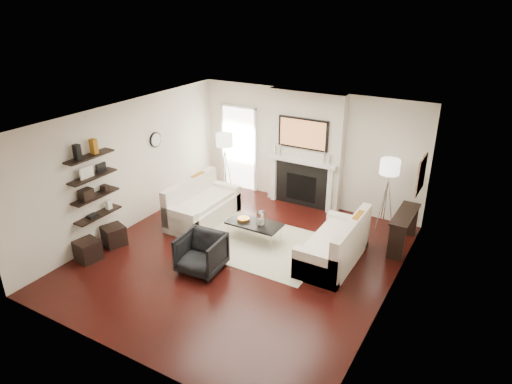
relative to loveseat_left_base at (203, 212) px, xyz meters
The scene contains 71 objects.
room_envelope 2.13m from the loveseat_left_base, 31.15° to the right, with size 6.00×6.00×6.00m.
chimney_breast 2.73m from the loveseat_left_base, 51.69° to the left, with size 1.80×0.25×2.70m, color silver.
fireplace_surround 2.40m from the loveseat_left_base, 49.68° to the left, with size 1.30×0.02×1.04m, color black.
firebox 2.38m from the loveseat_left_base, 49.60° to the left, with size 0.75×0.02×0.65m, color black.
mantel_pilaster_l 1.99m from the loveseat_left_base, 65.35° to the left, with size 0.12×0.08×1.10m, color white.
mantel_pilaster_r 2.90m from the loveseat_left_base, 38.27° to the left, with size 0.12×0.08×1.10m, color white.
mantel_shelf 2.51m from the loveseat_left_base, 48.88° to the left, with size 1.70×0.18×0.07m, color white.
tv_body 2.83m from the loveseat_left_base, 49.28° to the left, with size 1.20×0.06×0.70m, color black.
tv_screen 2.81m from the loveseat_left_base, 48.77° to the left, with size 1.10×0.01×0.62m, color #BF723F.
candlestick_l_tall 2.30m from the loveseat_left_base, 60.87° to the left, with size 0.04×0.04×0.30m, color silver.
candlestick_l_short 2.24m from the loveseat_left_base, 64.17° to the left, with size 0.04×0.04×0.24m, color silver.
candlestick_r_tall 2.95m from the loveseat_left_base, 40.32° to the left, with size 0.04×0.04×0.30m, color silver.
candlestick_r_short 3.03m from the loveseat_left_base, 38.62° to the left, with size 0.04×0.04×0.24m, color silver.
hallway_panel 2.24m from the loveseat_left_base, 98.67° to the left, with size 0.90×0.02×2.10m, color white.
door_trim_l 2.34m from the loveseat_left_base, 111.33° to the left, with size 0.06×0.06×2.16m, color white.
door_trim_r 2.20m from the loveseat_left_base, 85.30° to the left, with size 0.06×0.06×2.16m, color white.
door_trim_top 2.81m from the loveseat_left_base, 98.76° to the left, with size 1.02×0.06×0.06m, color white.
rug 1.65m from the loveseat_left_base, 10.10° to the right, with size 2.60×2.00×0.01m, color beige.
loveseat_left_base is the anchor object (origin of this frame).
loveseat_left_back 0.46m from the loveseat_left_base, behind, with size 0.18×1.80×0.80m, color white.
loveseat_left_arm_n 0.81m from the loveseat_left_base, 90.00° to the right, with size 0.85×0.18×0.60m, color white.
loveseat_left_arm_s 0.81m from the loveseat_left_base, 90.00° to the left, with size 0.85×0.18×0.60m, color white.
loveseat_left_cushion 0.26m from the loveseat_left_base, ahead, with size 0.63×1.44×0.10m, color white.
pillow_left_orange 0.69m from the loveseat_left_base, 138.15° to the left, with size 0.10×0.42×0.42m, color #9E6313.
pillow_left_charcoal 0.68m from the loveseat_left_base, 138.15° to the right, with size 0.10×0.40×0.40m, color black.
loveseat_right_base 3.11m from the loveseat_left_base, ahead, with size 0.85×1.80×0.42m, color white.
loveseat_right_back 3.45m from the loveseat_left_base, ahead, with size 0.18×1.80×0.80m, color white.
loveseat_right_arm_n 3.25m from the loveseat_left_base, 17.56° to the right, with size 0.85×0.18×0.60m, color white.
loveseat_right_arm_s 3.17m from the loveseat_left_base, 11.64° to the left, with size 0.85×0.18×0.60m, color white.
loveseat_right_cushion 3.07m from the loveseat_left_base, ahead, with size 0.63×1.44×0.10m, color white.
pillow_right_orange 3.48m from the loveseat_left_base, ahead, with size 0.10×0.42×0.42m, color #9E6313.
pillow_right_charcoal 3.51m from the loveseat_left_base, ahead, with size 0.10×0.40×0.40m, color black.
coffee_table 1.48m from the loveseat_left_base, ahead, with size 1.10×0.55×0.04m, color black.
coffee_leg_nw 1.05m from the loveseat_left_base, 25.99° to the right, with size 0.02×0.02×0.38m, color silver.
coffee_leg_ne 2.00m from the loveseat_left_base, 13.32° to the right, with size 0.02×0.02×0.38m, color silver.
coffee_leg_sw 0.94m from the loveseat_left_base, ahead, with size 0.02×0.02×0.38m, color silver.
coffee_leg_se 1.94m from the loveseat_left_base, ahead, with size 0.02×0.02×0.38m, color silver.
hurricane_glass 1.65m from the loveseat_left_base, ahead, with size 0.16×0.16×0.27m, color white.
hurricane_candle 1.64m from the loveseat_left_base, ahead, with size 0.09×0.09×0.14m, color white.
copper_bowl 1.24m from the loveseat_left_base, 11.38° to the right, with size 0.26×0.26×0.04m, color #A0631A.
armchair 2.00m from the loveseat_left_base, 54.94° to the right, with size 0.75×0.70×0.77m, color black.
lamp_left_post 1.47m from the loveseat_left_base, 102.71° to the left, with size 0.02×0.02×1.20m, color silver.
lamp_left_shade 1.89m from the loveseat_left_base, 102.71° to the left, with size 0.40×0.40×0.30m, color white.
lamp_left_leg_a 1.46m from the loveseat_left_base, 98.32° to the left, with size 0.02×0.02×1.25m, color silver.
lamp_left_leg_b 1.58m from the loveseat_left_base, 103.94° to the left, with size 0.02×0.02×1.25m, color silver.
lamp_left_leg_c 1.40m from the loveseat_left_base, 105.90° to the left, with size 0.02×0.02×1.25m, color silver.
lamp_right_post 3.92m from the loveseat_left_base, 23.00° to the left, with size 0.02×0.02×1.20m, color silver.
lamp_right_shade 4.09m from the loveseat_left_base, 23.00° to the left, with size 0.40×0.40×0.30m, color white.
lamp_right_leg_a 4.02m from the loveseat_left_base, 22.39° to the left, with size 0.02×0.02×1.25m, color silver.
lamp_right_leg_b 3.90m from the loveseat_left_base, 24.62° to the left, with size 0.02×0.02×1.25m, color silver.
lamp_right_leg_c 3.83m from the loveseat_left_base, 22.01° to the left, with size 0.02×0.02×1.25m, color silver.
console_top 4.26m from the loveseat_left_base, 13.94° to the left, with size 0.35×1.20×0.04m, color black.
console_leg_n 4.14m from the loveseat_left_base, ahead, with size 0.30×0.04×0.71m, color black.
console_leg_s 4.40m from the loveseat_left_base, 20.92° to the left, with size 0.30×0.04×0.71m, color black.
wall_art 4.61m from the loveseat_left_base, 14.72° to the left, with size 0.03×0.70×0.70m, color #9B6A4D.
shelf_bottom 2.27m from the loveseat_left_base, 119.31° to the right, with size 0.25×1.00×0.04m, color black.
shelf_lower 2.38m from the loveseat_left_base, 119.31° to the right, with size 0.25×1.00×0.04m, color black.
shelf_upper 2.56m from the loveseat_left_base, 119.31° to the right, with size 0.25×1.00×0.04m, color black.
shelf_top 2.78m from the loveseat_left_base, 119.31° to the right, with size 0.25×1.00×0.04m, color black.
decor_magfile_a 3.05m from the loveseat_left_base, 116.45° to the right, with size 0.12×0.10×0.28m, color black.
decor_magfile_b 2.80m from the loveseat_left_base, 121.04° to the right, with size 0.12×0.10×0.28m, color #9E6313.
decor_frame_a 2.72m from the loveseat_left_base, 117.86° to the right, with size 0.04×0.30×0.22m, color white.
decor_frame_b 2.45m from the loveseat_left_base, 122.46° to the right, with size 0.04×0.22×0.18m, color black.
decor_wine_rack 2.60m from the loveseat_left_base, 116.89° to the right, with size 0.18×0.25×0.20m, color black.
decor_box_small 2.22m from the loveseat_left_base, 122.81° to the right, with size 0.15×0.12×0.12m, color black.
decor_books 2.40m from the loveseat_left_base, 117.56° to the right, with size 0.14×0.20×0.05m, color black.
decor_box_tall 2.06m from the loveseat_left_base, 123.24° to the right, with size 0.10×0.10×0.18m, color white.
clock_rim 1.91m from the loveseat_left_base, behind, with size 0.34×0.34×0.04m, color black.
clock_face 1.89m from the loveseat_left_base, behind, with size 0.29×0.29×0.01m, color white.
ottoman_near 1.99m from the loveseat_left_base, 118.01° to the right, with size 0.40×0.40×0.40m, color black.
ottoman_far 2.59m from the loveseat_left_base, 111.12° to the right, with size 0.40×0.40×0.40m, color black.
Camera 1 is at (4.00, -6.36, 4.65)m, focal length 32.00 mm.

